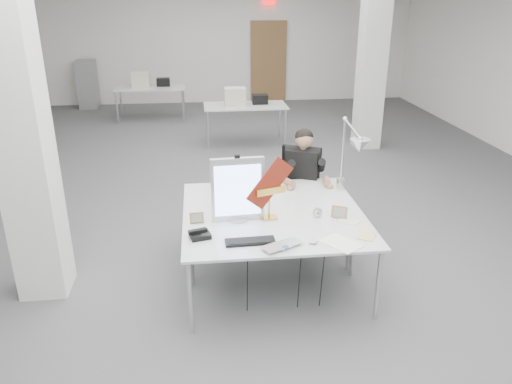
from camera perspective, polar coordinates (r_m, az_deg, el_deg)
room_shell at (r=6.85m, az=-0.37°, el=12.51°), size 10.04×14.04×3.24m
desk_main at (r=4.64m, az=2.76°, el=-4.76°), size 1.80×0.90×0.02m
desk_second at (r=5.45m, az=1.26°, el=-0.51°), size 1.80×0.90×0.02m
bg_desk_a at (r=9.85m, az=-1.23°, el=9.82°), size 1.60×0.80×0.02m
bg_desk_b at (r=12.02m, az=-12.00°, el=11.60°), size 1.60×0.80×0.02m
filing_cabinet at (r=13.71m, az=-18.69°, el=11.58°), size 0.45×0.55×1.20m
office_chair at (r=6.14m, az=5.21°, el=-0.12°), size 0.68×0.68×1.05m
seated_person at (r=5.96m, az=5.43°, el=3.06°), size 0.73×0.80×0.96m
monitor at (r=4.75m, az=-2.11°, el=0.29°), size 0.51×0.08×0.63m
pennant at (r=4.73m, az=1.60°, el=1.00°), size 0.47×0.13×0.52m
keyboard at (r=4.44m, az=-0.67°, el=-5.67°), size 0.45×0.16×0.02m
laptop at (r=4.33m, az=3.40°, el=-6.44°), size 0.43×0.38×0.03m
mouse at (r=4.45m, az=6.56°, el=-5.71°), size 0.09×0.07×0.03m
bankers_lamp at (r=4.84m, az=1.51°, el=-1.39°), size 0.29×0.19×0.30m
desk_phone at (r=4.55m, az=-6.42°, el=-4.92°), size 0.21×0.20×0.04m
picture_frame_left at (r=4.82m, az=-6.79°, el=-2.95°), size 0.14×0.04×0.11m
picture_frame_right at (r=4.95m, az=9.50°, el=-2.29°), size 0.16×0.10×0.12m
desk_clock at (r=4.95m, az=7.05°, el=-2.31°), size 0.10×0.06×0.09m
paper_stack_a at (r=4.49m, az=9.71°, el=-5.81°), size 0.38×0.41×0.01m
paper_stack_b at (r=4.68m, az=12.49°, el=-4.82°), size 0.25×0.27×0.01m
paper_stack_c at (r=4.92m, az=10.59°, el=-3.28°), size 0.24×0.23×0.01m
beige_monitor at (r=5.39m, az=-2.14°, el=1.34°), size 0.41×0.40×0.34m
architect_lamp at (r=5.34m, az=10.61°, el=3.55°), size 0.27×0.66×0.83m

